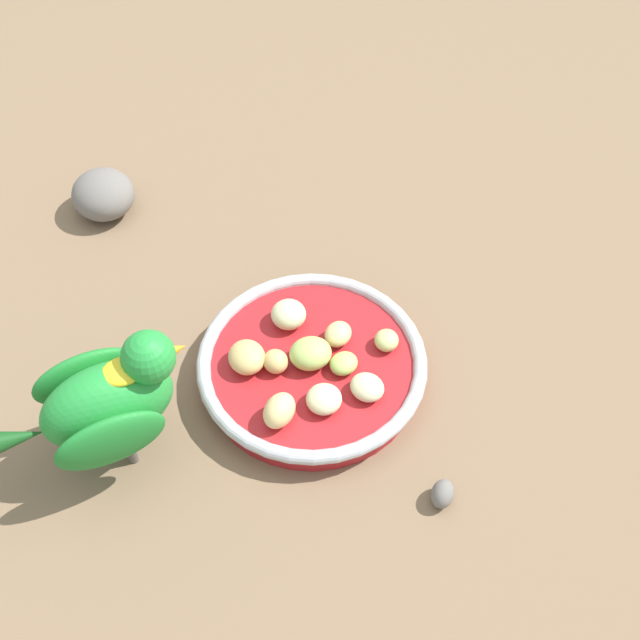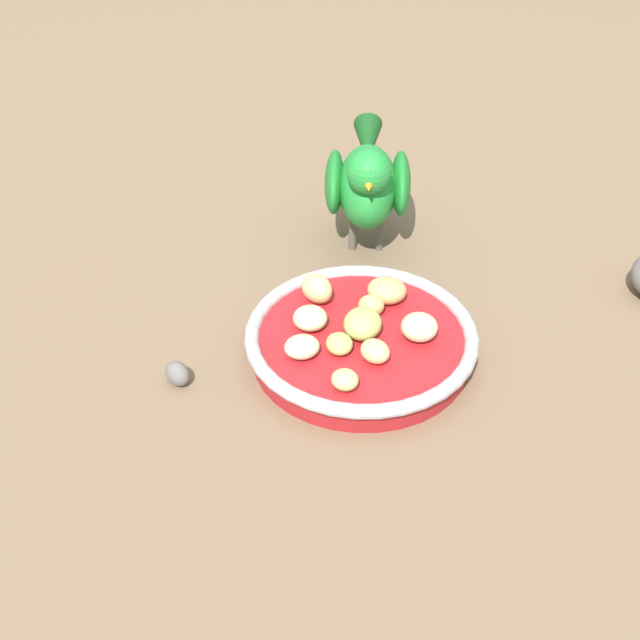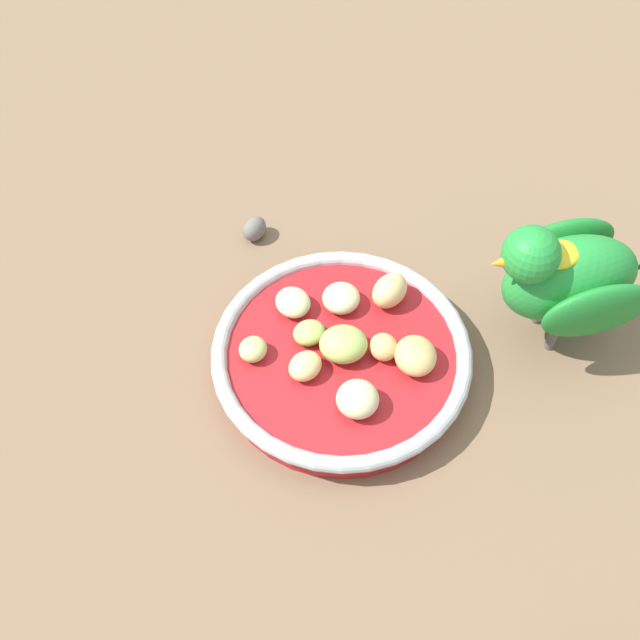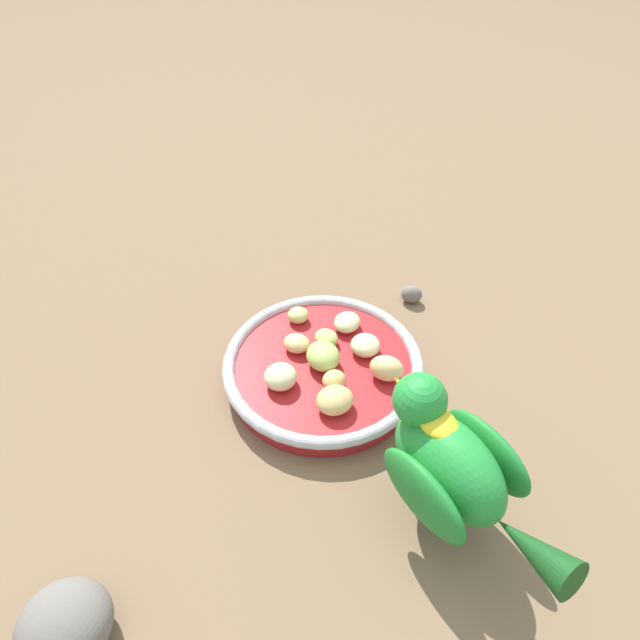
% 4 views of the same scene
% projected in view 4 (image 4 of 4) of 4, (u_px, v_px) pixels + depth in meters
% --- Properties ---
extents(ground_plane, '(4.00, 4.00, 0.00)m').
position_uv_depth(ground_plane, '(343.00, 390.00, 0.62)').
color(ground_plane, '#7A6047').
extents(feeding_bowl, '(0.22, 0.22, 0.03)m').
position_uv_depth(feeding_bowl, '(323.00, 368.00, 0.62)').
color(feeding_bowl, '#AD1E23').
rests_on(feeding_bowl, ground_plane).
extents(apple_piece_0, '(0.05, 0.05, 0.03)m').
position_uv_depth(apple_piece_0, '(323.00, 356.00, 0.60)').
color(apple_piece_0, '#B2CC66').
rests_on(apple_piece_0, feeding_bowl).
extents(apple_piece_1, '(0.04, 0.04, 0.02)m').
position_uv_depth(apple_piece_1, '(365.00, 345.00, 0.62)').
color(apple_piece_1, beige).
rests_on(apple_piece_1, feeding_bowl).
extents(apple_piece_2, '(0.03, 0.04, 0.02)m').
position_uv_depth(apple_piece_2, '(326.00, 338.00, 0.63)').
color(apple_piece_2, '#B2CC66').
rests_on(apple_piece_2, feeding_bowl).
extents(apple_piece_3, '(0.03, 0.03, 0.02)m').
position_uv_depth(apple_piece_3, '(297.00, 343.00, 0.62)').
color(apple_piece_3, '#E5C67F').
rests_on(apple_piece_3, feeding_bowl).
extents(apple_piece_4, '(0.03, 0.03, 0.02)m').
position_uv_depth(apple_piece_4, '(298.00, 315.00, 0.66)').
color(apple_piece_4, '#C6D17A').
rests_on(apple_piece_4, feeding_bowl).
extents(apple_piece_5, '(0.05, 0.05, 0.02)m').
position_uv_depth(apple_piece_5, '(334.00, 400.00, 0.56)').
color(apple_piece_5, tan).
rests_on(apple_piece_5, feeding_bowl).
extents(apple_piece_6, '(0.03, 0.04, 0.03)m').
position_uv_depth(apple_piece_6, '(387.00, 368.00, 0.59)').
color(apple_piece_6, '#E5C67F').
rests_on(apple_piece_6, feeding_bowl).
extents(apple_piece_7, '(0.04, 0.04, 0.02)m').
position_uv_depth(apple_piece_7, '(347.00, 322.00, 0.65)').
color(apple_piece_7, beige).
rests_on(apple_piece_7, feeding_bowl).
extents(apple_piece_8, '(0.03, 0.03, 0.02)m').
position_uv_depth(apple_piece_8, '(334.00, 380.00, 0.58)').
color(apple_piece_8, tan).
rests_on(apple_piece_8, feeding_bowl).
extents(apple_piece_9, '(0.05, 0.05, 0.02)m').
position_uv_depth(apple_piece_9, '(280.00, 377.00, 0.59)').
color(apple_piece_9, beige).
rests_on(apple_piece_9, feeding_bowl).
extents(parrot, '(0.16, 0.17, 0.14)m').
position_uv_depth(parrot, '(452.00, 465.00, 0.46)').
color(parrot, '#59544C').
rests_on(parrot, ground_plane).
extents(rock_large, '(0.10, 0.10, 0.05)m').
position_uv_depth(rock_large, '(65.00, 625.00, 0.43)').
color(rock_large, slate).
rests_on(rock_large, ground_plane).
extents(pebble_0, '(0.02, 0.03, 0.02)m').
position_uv_depth(pebble_0, '(412.00, 294.00, 0.72)').
color(pebble_0, slate).
rests_on(pebble_0, ground_plane).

